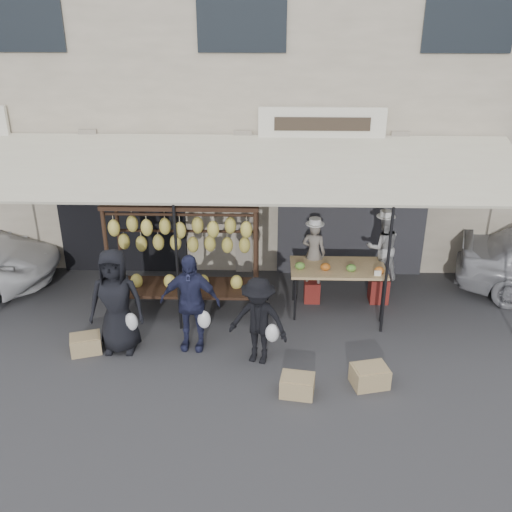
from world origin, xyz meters
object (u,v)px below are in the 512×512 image
Objects in this scene: customer_left at (116,301)px; crate_far at (86,344)px; customer_right at (258,321)px; crate_near_a at (297,385)px; crate_near_b at (370,376)px; banana_rack at (183,236)px; vendor_right at (383,247)px; customer_mid at (190,302)px; produce_table at (338,269)px; vendor_left at (314,253)px.

customer_left is 3.70× the size of crate_far.
customer_right is 1.17m from crate_near_a.
banana_rack is at bearing 147.00° from crate_near_b.
crate_near_a reaches higher than crate_far.
banana_rack is 1.60m from customer_left.
vendor_right is 3.75m from customer_mid.
customer_right is 1.87m from crate_near_b.
produce_table is at bearing 71.93° from crate_near_a.
customer_mid is 2.20m from crate_near_a.
produce_table is 0.98m from vendor_right.
customer_right is at bearing 125.69° from crate_near_a.
vendor_left is 3.68m from customer_left.
customer_left reaches higher than produce_table.
customer_left reaches higher than crate_far.
crate_near_a is 0.93× the size of crate_near_b.
banana_rack is at bearing 106.65° from customer_mid.
vendor_left is 0.94× the size of vendor_right.
customer_mid is (-3.35, -1.66, -0.29)m from vendor_right.
customer_right reaches higher than crate_near_a.
produce_table is at bearing 19.07° from customer_left.
banana_rack is at bearing 38.54° from crate_far.
vendor_right is 2.63× the size of crate_far.
crate_near_a is (1.70, -1.20, -0.69)m from customer_mid.
vendor_right reaches higher than vendor_left.
vendor_right reaches higher than produce_table.
customer_left is at bearing 159.06° from crate_near_a.
customer_left is at bearing 167.80° from crate_near_b.
produce_table is 2.14m from customer_right.
crate_near_b is (1.09, 0.24, 0.01)m from crate_near_a.
customer_left is at bearing -159.81° from produce_table.
vendor_left reaches higher than crate_far.
vendor_left is at bearing -5.10° from vendor_right.
customer_right is at bearing -45.95° from banana_rack.
customer_mid is (-2.50, -1.24, -0.03)m from produce_table.
customer_left is at bearing 14.48° from vendor_right.
produce_table is 1.34× the size of vendor_right.
vendor_right is 0.86× the size of customer_right.
vendor_right reaches higher than crate_near_b.
vendor_left is 2.30× the size of crate_near_b.
vendor_right is 4.86m from customer_left.
customer_left is (-3.25, -1.73, -0.12)m from vendor_left.
banana_rack is 2.82m from produce_table.
crate_near_b is (0.29, -2.20, -0.71)m from produce_table.
banana_rack is 2.05× the size of vendor_right.
crate_near_b is at bearing 121.38° from vendor_left.
vendor_left is at bearing 26.85° from customer_left.
crate_near_b is (3.96, -0.86, -0.74)m from customer_left.
banana_rack is at bearing 131.14° from crate_near_a.
crate_near_b is at bearing -9.49° from crate_far.
vendor_right is 5.49m from crate_far.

